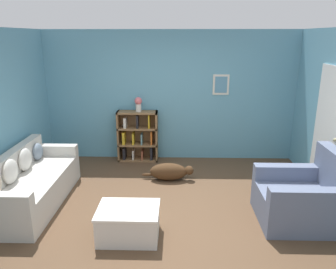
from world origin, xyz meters
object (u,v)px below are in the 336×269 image
at_px(bookshelf, 138,137).
at_px(recliner_chair, 304,198).
at_px(dog, 170,172).
at_px(vase, 138,103).
at_px(couch, 30,185).
at_px(coffee_table, 129,222).

relative_size(bookshelf, recliner_chair, 0.96).
distance_m(dog, vase, 1.56).
height_order(couch, recliner_chair, recliner_chair).
bearing_deg(coffee_table, bookshelf, 94.09).
xyz_separation_m(bookshelf, vase, (0.04, -0.02, 0.69)).
height_order(bookshelf, recliner_chair, bookshelf).
bearing_deg(bookshelf, coffee_table, -85.91).
bearing_deg(couch, recliner_chair, -5.32).
bearing_deg(coffee_table, dog, 74.63).
bearing_deg(coffee_table, recliner_chair, 11.02).
bearing_deg(recliner_chair, coffee_table, -168.98).
relative_size(coffee_table, dog, 0.84).
bearing_deg(dog, bookshelf, 124.32).
relative_size(coffee_table, vase, 2.70).
distance_m(couch, coffee_table, 1.81).
bearing_deg(vase, bookshelf, 151.08).
xyz_separation_m(recliner_chair, vase, (-2.51, 2.26, 0.85)).
xyz_separation_m(couch, coffee_table, (1.61, -0.83, -0.10)).
bearing_deg(vase, recliner_chair, -42.02).
height_order(couch, bookshelf, bookshelf).
relative_size(couch, vase, 7.01).
bearing_deg(couch, vase, 52.54).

